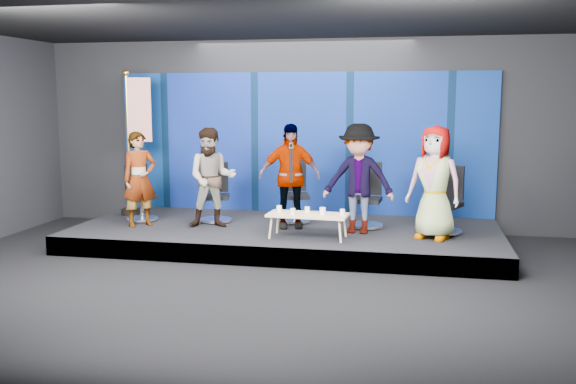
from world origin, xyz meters
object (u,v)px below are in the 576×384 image
panelist_d (359,179)px  panelist_e (435,183)px  coffee_table (308,216)px  mug_b (293,211)px  panelist_c (289,176)px  mug_c (307,210)px  mug_e (342,212)px  chair_c (294,202)px  chair_e (445,211)px  chair_b (216,202)px  mug_a (279,209)px  panelist_a (140,179)px  panelist_b (212,178)px  flag_stand (136,139)px  mug_d (323,211)px  chair_d (366,206)px  chair_a (141,202)px

panelist_d → panelist_e: 1.18m
coffee_table → mug_b: (-0.22, -0.09, 0.08)m
panelist_c → mug_c: panelist_c is taller
mug_e → mug_c: bearing=172.1°
chair_c → chair_e: chair_e is taller
chair_b → panelist_e: size_ratio=0.59×
panelist_d → mug_a: bearing=-155.5°
panelist_a → panelist_d: 3.64m
panelist_b → coffee_table: (1.70, -0.50, -0.48)m
mug_e → chair_e: bearing=27.6°
panelist_b → flag_stand: 1.99m
mug_e → chair_c: bearing=128.7°
panelist_a → mug_d: size_ratio=14.55×
panelist_b → mug_e: 2.32m
panelist_c → mug_c: (0.41, -0.65, -0.44)m
panelist_d → mug_a: panelist_d is taller
panelist_c → mug_c: 0.88m
panelist_c → coffee_table: size_ratio=1.37×
mug_d → panelist_d: bearing=48.8°
panelist_e → panelist_a: bearing=-157.1°
panelist_d → panelist_b: bearing=-175.0°
panelist_c → mug_b: 0.96m
chair_c → chair_d: (1.26, -0.21, 0.00)m
panelist_a → panelist_e: (4.80, -0.02, 0.07)m
chair_b → chair_d: bearing=-13.5°
panelist_b → chair_d: 2.60m
panelist_b → panelist_e: 3.58m
chair_d → coffee_table: chair_d is taller
panelist_c → chair_e: size_ratio=1.62×
panelist_b → chair_e: 3.81m
mug_c → panelist_d: bearing=30.9°
panelist_a → mug_b: 2.76m
mug_b → flag_stand: flag_stand is taller
chair_e → mug_b: 2.47m
chair_a → panelist_e: size_ratio=0.57×
panelist_b → panelist_a: bearing=171.9°
panelist_d → panelist_e: size_ratio=1.01×
mug_e → panelist_e: bearing=14.0°
panelist_e → flag_stand: (-5.29, 0.98, 0.53)m
chair_e → flag_stand: bearing=-162.1°
panelist_a → chair_c: size_ratio=1.49×
panelist_d → coffee_table: bearing=-139.2°
chair_b → mug_b: size_ratio=11.34×
panelist_c → panelist_e: size_ratio=1.00×
mug_a → mug_e: mug_a is taller
panelist_b → chair_d: bearing=-2.4°
panelist_e → mug_a: size_ratio=18.12×
chair_d → mug_e: size_ratio=12.10×
mug_b → flag_stand: size_ratio=0.03×
chair_c → mug_a: 1.14m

